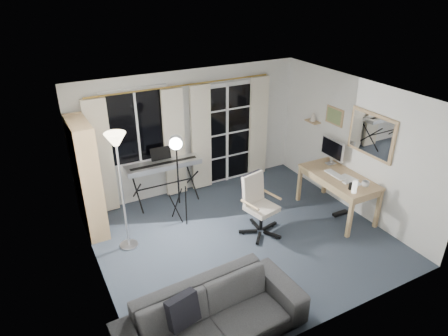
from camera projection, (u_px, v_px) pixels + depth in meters
The scene contains 17 objects.
floor at pixel (243, 239), 6.61m from camera, with size 4.50×4.00×0.02m, color #343D4C.
window at pixel (137, 127), 7.06m from camera, with size 1.20×0.08×1.40m.
french_door at pixel (226, 134), 8.03m from camera, with size 1.32×0.09×2.11m.
curtains at pixel (187, 140), 7.55m from camera, with size 3.60×0.07×2.13m.
bookshelf at pixel (85, 182), 6.43m from camera, with size 0.32×0.91×1.94m.
torchiere_lamp at pixel (118, 158), 5.74m from camera, with size 0.41×0.41×1.94m.
keyboard_piano at pixel (163, 166), 7.31m from camera, with size 1.41×0.69×1.02m.
studio_light at pixel (176, 153), 6.43m from camera, with size 0.38×0.39×1.67m.
office_chair at pixel (257, 199), 6.55m from camera, with size 0.72×0.70×1.04m.
desk at pixel (339, 180), 7.01m from camera, with size 0.72×1.43×0.76m.
monitor at pixel (332, 149), 7.28m from camera, with size 0.18×0.55×0.48m.
desk_clutter at pixel (345, 190), 6.83m from camera, with size 0.45×0.86×0.97m.
mug at pixel (366, 183), 6.59m from camera, with size 0.12×0.10×0.12m, color silver.
wall_mirror at pixel (371, 135), 6.58m from camera, with size 0.04×0.94×0.74m.
framed_print at pixel (335, 116), 7.27m from camera, with size 0.03×0.42×0.32m.
wall_shelf at pixel (313, 119), 7.72m from camera, with size 0.16×0.30×0.18m.
sofa at pixel (212, 311), 4.62m from camera, with size 2.27×0.77×0.88m.
Camera 1 is at (-2.81, -4.62, 3.97)m, focal length 32.00 mm.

